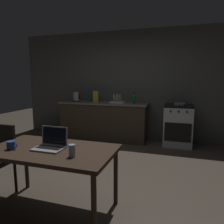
# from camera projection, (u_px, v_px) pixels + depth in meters

# --- Properties ---
(ground_plane) EXTENTS (12.00, 12.00, 0.00)m
(ground_plane) POSITION_uv_depth(u_px,v_px,m) (95.00, 175.00, 3.26)
(ground_plane) COLOR #473D33
(back_wall) EXTENTS (6.40, 0.10, 2.62)m
(back_wall) POSITION_uv_depth(u_px,v_px,m) (143.00, 85.00, 5.16)
(back_wall) COLOR #494C49
(back_wall) RESTS_ON ground_plane
(kitchen_counter) EXTENTS (2.16, 0.64, 0.90)m
(kitchen_counter) POSITION_uv_depth(u_px,v_px,m) (104.00, 120.00, 5.23)
(kitchen_counter) COLOR #382D23
(kitchen_counter) RESTS_ON ground_plane
(stove_oven) EXTENTS (0.60, 0.62, 0.90)m
(stove_oven) POSITION_uv_depth(u_px,v_px,m) (178.00, 125.00, 4.70)
(stove_oven) COLOR #B7BABF
(stove_oven) RESTS_ON ground_plane
(dining_table) EXTENTS (1.37, 0.78, 0.72)m
(dining_table) POSITION_uv_depth(u_px,v_px,m) (52.00, 155.00, 2.31)
(dining_table) COLOR #332319
(dining_table) RESTS_ON ground_plane
(laptop) EXTENTS (0.32, 0.24, 0.23)m
(laptop) POSITION_uv_depth(u_px,v_px,m) (51.00, 144.00, 2.30)
(laptop) COLOR #99999E
(laptop) RESTS_ON dining_table
(electric_kettle) EXTENTS (0.18, 0.16, 0.23)m
(electric_kettle) POSITION_uv_depth(u_px,v_px,m) (76.00, 97.00, 5.37)
(electric_kettle) COLOR black
(electric_kettle) RESTS_ON kitchen_counter
(bottle) EXTENTS (0.08, 0.08, 0.25)m
(bottle) POSITION_uv_depth(u_px,v_px,m) (134.00, 98.00, 4.87)
(bottle) COLOR #19592D
(bottle) RESTS_ON kitchen_counter
(frying_pan) EXTENTS (0.25, 0.42, 0.05)m
(frying_pan) POSITION_uv_depth(u_px,v_px,m) (180.00, 104.00, 4.60)
(frying_pan) COLOR gray
(frying_pan) RESTS_ON stove_oven
(coffee_mug) EXTENTS (0.13, 0.09, 0.09)m
(coffee_mug) POSITION_uv_depth(u_px,v_px,m) (11.00, 145.00, 2.28)
(coffee_mug) COLOR #264C8C
(coffee_mug) RESTS_ON dining_table
(drinking_glass) EXTENTS (0.07, 0.07, 0.12)m
(drinking_glass) POSITION_uv_depth(u_px,v_px,m) (72.00, 151.00, 2.05)
(drinking_glass) COLOR #99B7C6
(drinking_glass) RESTS_ON dining_table
(cereal_box) EXTENTS (0.13, 0.05, 0.26)m
(cereal_box) POSITION_uv_depth(u_px,v_px,m) (96.00, 96.00, 5.22)
(cereal_box) COLOR gold
(cereal_box) RESTS_ON kitchen_counter
(dish_rack) EXTENTS (0.34, 0.26, 0.21)m
(dish_rack) POSITION_uv_depth(u_px,v_px,m) (117.00, 101.00, 5.05)
(dish_rack) COLOR silver
(dish_rack) RESTS_ON kitchen_counter
(bottle_b) EXTENTS (0.07, 0.07, 0.29)m
(bottle_b) POSITION_uv_depth(u_px,v_px,m) (90.00, 96.00, 5.34)
(bottle_b) COLOR #19592D
(bottle_b) RESTS_ON kitchen_counter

